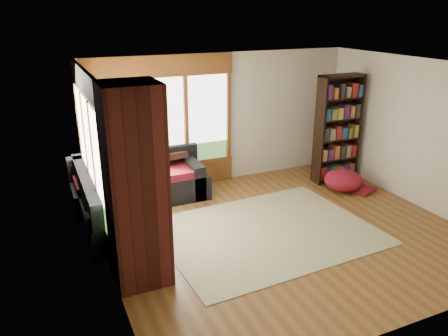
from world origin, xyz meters
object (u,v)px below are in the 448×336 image
object	(u,v)px
area_rug	(267,232)
pouf	(343,180)
brick_chimney	(136,187)
dog_tan	(140,169)
sectional_sofa	(138,195)
dog_brindle	(125,186)
bookshelf	(338,129)

from	to	relation	value
area_rug	pouf	world-z (taller)	pouf
brick_chimney	dog_tan	xyz separation A→B (m)	(0.51, 2.00, -0.51)
sectional_sofa	pouf	size ratio (longest dim) A/B	2.96
sectional_sofa	area_rug	bearing A→B (deg)	-47.60
brick_chimney	pouf	world-z (taller)	brick_chimney
dog_brindle	area_rug	bearing A→B (deg)	-114.94
brick_chimney	area_rug	world-z (taller)	brick_chimney
sectional_sofa	dog_tan	size ratio (longest dim) A/B	2.11
dog_brindle	pouf	bearing A→B (deg)	-89.31
brick_chimney	area_rug	distance (m)	2.54
dog_brindle	dog_tan	bearing A→B (deg)	-32.98
area_rug	brick_chimney	bearing A→B (deg)	-168.71
sectional_sofa	bookshelf	size ratio (longest dim) A/B	1.01
brick_chimney	bookshelf	size ratio (longest dim) A/B	1.19
brick_chimney	sectional_sofa	size ratio (longest dim) A/B	1.18
sectional_sofa	area_rug	world-z (taller)	sectional_sofa
area_rug	dog_brindle	xyz separation A→B (m)	(-2.01, 1.02, 0.75)
area_rug	dog_tan	bearing A→B (deg)	135.86
area_rug	bookshelf	size ratio (longest dim) A/B	1.53
bookshelf	pouf	size ratio (longest dim) A/B	2.94
sectional_sofa	area_rug	distance (m)	2.36
brick_chimney	pouf	distance (m)	4.70
bookshelf	dog_tan	distance (m)	4.04
area_rug	bookshelf	bearing A→B (deg)	31.06
bookshelf	pouf	world-z (taller)	bookshelf
pouf	dog_brindle	world-z (taller)	dog_brindle
brick_chimney	dog_tan	world-z (taller)	brick_chimney
brick_chimney	dog_brindle	xyz separation A→B (m)	(0.13, 1.45, -0.55)
pouf	dog_tan	distance (m)	3.95
area_rug	pouf	size ratio (longest dim) A/B	4.48
brick_chimney	dog_brindle	world-z (taller)	brick_chimney
bookshelf	dog_tan	xyz separation A→B (m)	(-4.03, 0.13, -0.30)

